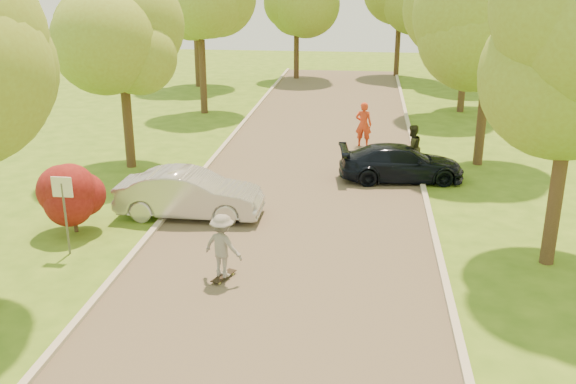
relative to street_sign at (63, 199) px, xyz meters
The scene contains 17 objects.
ground 7.22m from the street_sign, 34.59° to the right, with size 100.00×100.00×0.00m, color #3C6518.
road 7.22m from the street_sign, 34.59° to the left, with size 8.00×60.00×0.01m, color #4C4438.
curb_left 4.62m from the street_sign, 66.37° to the left, with size 0.18×60.00×0.12m, color #B2AD9E.
curb_right 10.74m from the street_sign, 22.10° to the left, with size 0.18×60.00×0.12m, color #B2AD9E.
street_sign is the anchor object (origin of this frame).
red_shrub 1.65m from the street_sign, 108.43° to the left, with size 1.70×1.70×1.95m.
tree_l_midb 8.61m from the street_sign, 97.22° to the left, with size 4.30×4.20×6.62m.
tree_l_far 18.43m from the street_sign, 91.87° to the left, with size 4.92×4.80×7.79m.
tree_r_midb 16.27m from the street_sign, 38.90° to the left, with size 4.51×4.40×7.01m.
tree_bg_a 26.44m from the street_sign, 96.53° to the left, with size 5.12×5.00×7.72m.
tree_bg_c 30.35m from the street_sign, 84.26° to the left, with size 4.92×4.80×7.33m.
silver_sedan 4.08m from the street_sign, 51.20° to the left, with size 1.55×4.45×1.47m, color #B1B1B6.
dark_sedan 11.87m from the street_sign, 39.74° to the left, with size 1.81×4.46×1.30m, color black.
longboard 4.78m from the street_sign, 12.39° to the right, with size 0.52×0.85×0.10m.
skateboarder 4.60m from the street_sign, 12.39° to the right, with size 1.04×0.60×1.61m, color gray.
person_striped 14.39m from the street_sign, 57.70° to the left, with size 0.70×0.46×1.93m, color red.
person_olive 13.08m from the street_sign, 43.06° to the left, with size 0.85×0.66×1.75m, color #2D2F1C.
Camera 1 is at (1.97, -10.92, 7.24)m, focal length 40.00 mm.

